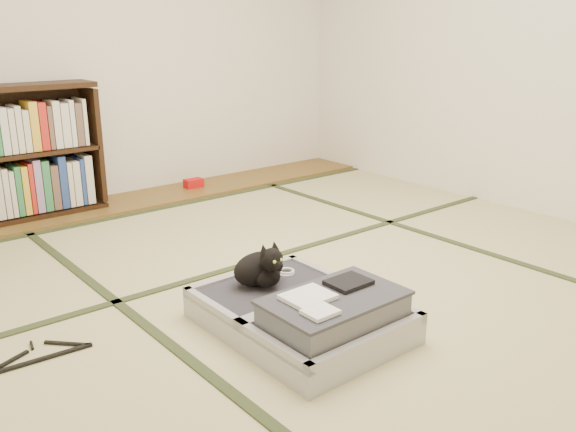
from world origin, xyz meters
TOP-DOWN VIEW (x-y plane):
  - floor at (0.00, 0.00)m, footprint 4.50×4.50m
  - wood_strip at (0.00, 2.00)m, footprint 4.00×0.50m
  - red_item at (0.42, 2.03)m, footprint 0.15×0.09m
  - tatami_borders at (0.00, 0.49)m, footprint 4.00×4.50m
  - bookcase at (-1.00, 2.07)m, footprint 1.27×0.29m
  - suitcase at (-0.48, -0.42)m, footprint 0.67×0.89m
  - cat at (-0.50, -0.12)m, footprint 0.30×0.30m
  - cable_coil at (-0.32, -0.08)m, footprint 0.09×0.09m
  - hanger at (-1.46, 0.11)m, footprint 0.42×0.20m

SIDE VIEW (x-z plane):
  - floor at x=0.00m, z-range 0.00..0.00m
  - tatami_borders at x=0.00m, z-range 0.00..0.01m
  - hanger at x=-1.46m, z-range 0.00..0.01m
  - wood_strip at x=0.00m, z-range 0.00..0.02m
  - red_item at x=0.42m, z-range 0.02..0.09m
  - suitcase at x=-0.48m, z-range -0.04..0.22m
  - cable_coil at x=-0.32m, z-range 0.13..0.15m
  - cat at x=-0.50m, z-range 0.10..0.34m
  - bookcase at x=-1.00m, z-range -0.01..0.91m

